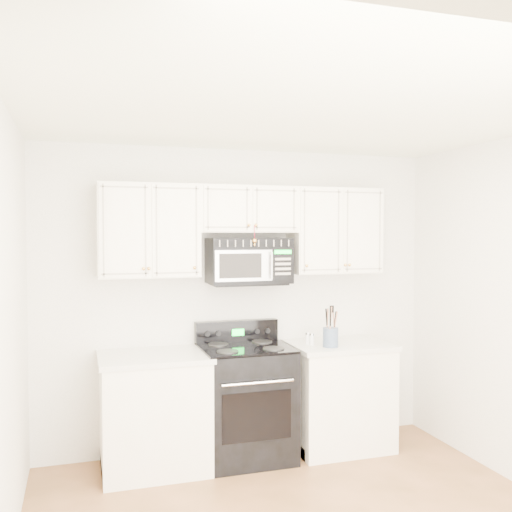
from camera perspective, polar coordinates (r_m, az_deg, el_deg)
name	(u,v)px	position (r m, az deg, el deg)	size (l,w,h in m)	color
room	(322,331)	(3.39, 6.63, -7.46)	(3.51, 3.51, 2.61)	#A0643E
base_cabinet_left	(154,416)	(4.75, -10.12, -15.48)	(0.86, 0.65, 0.92)	white
base_cabinet_right	(338,399)	(5.19, 8.24, -13.93)	(0.86, 0.65, 0.92)	white
range	(245,400)	(4.89, -1.07, -14.24)	(0.73, 0.67, 1.11)	black
upper_cabinets	(246,226)	(4.84, -1.01, 3.00)	(2.44, 0.37, 0.75)	white
microwave	(249,261)	(4.83, -0.72, -0.47)	(0.69, 0.40, 0.38)	black
utensil_crock	(331,336)	(4.87, 7.47, -7.95)	(0.13, 0.13, 0.34)	#3B4E6D
shaker_salt	(308,338)	(4.96, 5.21, -8.20)	(0.04, 0.04, 0.10)	silver
shaker_pepper	(312,339)	(4.93, 5.59, -8.27)	(0.04, 0.04, 0.10)	silver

